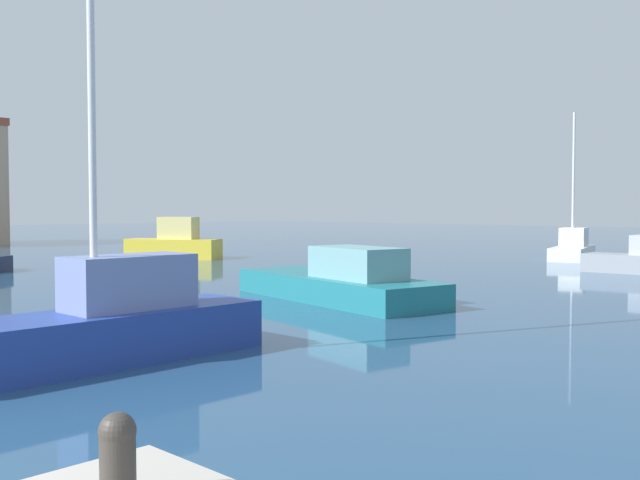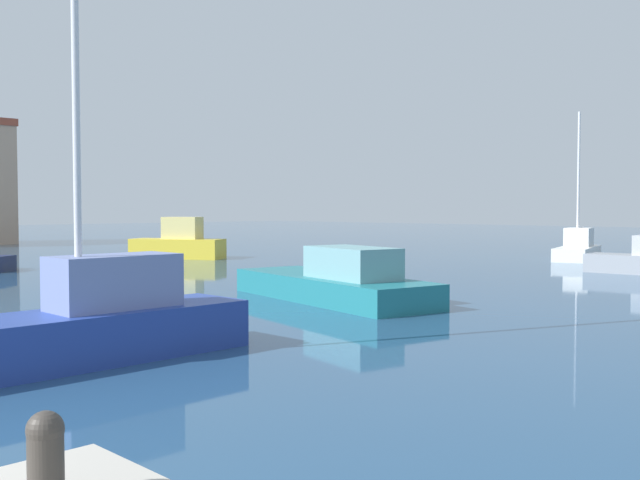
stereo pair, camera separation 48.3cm
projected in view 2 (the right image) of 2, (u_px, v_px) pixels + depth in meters
water at (122, 271)px, 28.96m from camera, size 160.00×160.00×0.00m
mooring_bollard at (46, 452)px, 4.07m from camera, size 0.21×0.21×0.51m
sailboat_white_inner_mooring at (578, 248)px, 35.17m from camera, size 4.90×2.69×7.09m
sailboat_blue_center_channel at (86, 323)px, 11.82m from camera, size 5.78×1.57×9.10m
motorboat_teal_far_left at (336, 282)px, 19.59m from camera, size 3.53×7.16×1.48m
motorboat_yellow_outer_mooring at (179, 244)px, 36.04m from camera, size 3.55×4.74×2.05m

